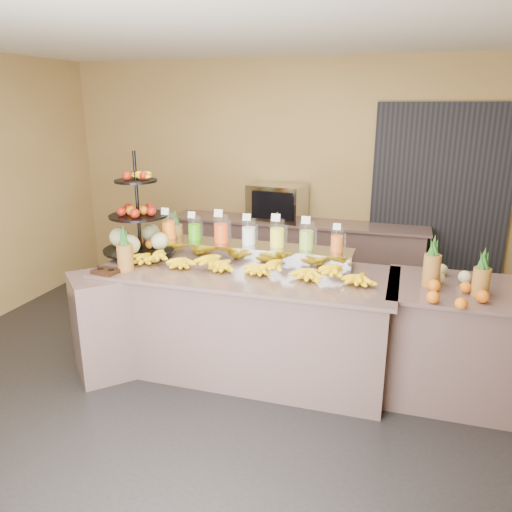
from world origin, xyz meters
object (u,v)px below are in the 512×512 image
at_px(condiment_caddy, 106,271).
at_px(pitcher_tray, 249,252).
at_px(fruit_stand, 144,230).
at_px(banana_heap, 244,263).
at_px(right_fruit_pile, 453,285).
at_px(oven_warmer, 277,202).

bearing_deg(condiment_caddy, pitcher_tray, 33.26).
bearing_deg(fruit_stand, pitcher_tray, 20.78).
relative_size(banana_heap, right_fruit_pile, 4.53).
bearing_deg(banana_heap, pitcher_tray, 100.19).
height_order(fruit_stand, condiment_caddy, fruit_stand).
relative_size(pitcher_tray, banana_heap, 0.87).
xyz_separation_m(condiment_caddy, right_fruit_pile, (2.72, 0.31, 0.06)).
distance_m(right_fruit_pile, oven_warmer, 2.76).
height_order(banana_heap, fruit_stand, fruit_stand).
xyz_separation_m(pitcher_tray, banana_heap, (0.06, -0.31, 0.00)).
distance_m(fruit_stand, oven_warmer, 1.96).
xyz_separation_m(fruit_stand, right_fruit_pile, (2.66, -0.25, -0.16)).
xyz_separation_m(banana_heap, fruit_stand, (-1.03, 0.19, 0.16)).
bearing_deg(oven_warmer, banana_heap, -75.91).
bearing_deg(oven_warmer, right_fruit_pile, -40.01).
height_order(condiment_caddy, oven_warmer, oven_warmer).
bearing_deg(pitcher_tray, right_fruit_pile, -12.15).
xyz_separation_m(banana_heap, oven_warmer, (-0.23, 1.98, 0.14)).
bearing_deg(banana_heap, condiment_caddy, -161.47).
relative_size(banana_heap, oven_warmer, 3.31).
height_order(pitcher_tray, fruit_stand, fruit_stand).
distance_m(fruit_stand, condiment_caddy, 0.60).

